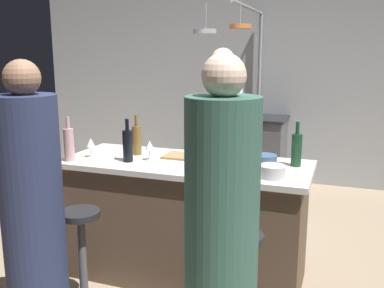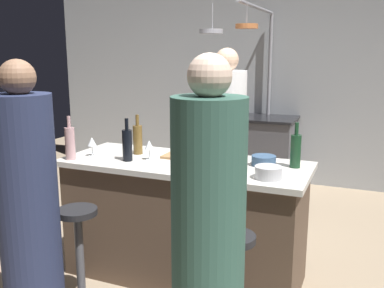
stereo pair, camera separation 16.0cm
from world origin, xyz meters
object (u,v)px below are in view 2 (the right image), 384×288
at_px(cutting_board, 185,156).
at_px(guest_right, 208,244).
at_px(pepper_mill, 243,149).
at_px(wine_bottle_green, 296,150).
at_px(wine_bottle_red, 215,146).
at_px(bar_stool_left, 80,252).
at_px(guest_left, 29,214).
at_px(mixing_bowl_steel, 268,172).
at_px(wine_bottle_amber, 138,139).
at_px(mixing_bowl_blue, 264,161).
at_px(stove_range, 262,152).
at_px(wine_glass_by_chef, 92,143).
at_px(mixing_bowl_ceramic, 229,167).
at_px(wine_bottle_dark, 127,144).
at_px(wine_bottle_rose, 70,143).
at_px(bar_stool_right, 232,285).
at_px(wine_glass_near_right_guest, 149,146).
at_px(chef, 225,151).

bearing_deg(cutting_board, guest_right, -61.49).
height_order(pepper_mill, wine_bottle_green, wine_bottle_green).
bearing_deg(wine_bottle_red, bar_stool_left, -135.59).
relative_size(guest_left, mixing_bowl_steel, 9.62).
distance_m(wine_bottle_amber, mixing_bowl_steel, 1.13).
bearing_deg(wine_bottle_amber, wine_bottle_green, 2.93).
xyz_separation_m(guest_right, mixing_bowl_blue, (0.01, 1.08, 0.16)).
bearing_deg(stove_range, pepper_mill, -80.05).
bearing_deg(guest_left, wine_bottle_amber, 83.00).
distance_m(wine_glass_by_chef, mixing_bowl_ceramic, 1.10).
bearing_deg(mixing_bowl_ceramic, guest_left, -138.64).
height_order(guest_right, wine_glass_by_chef, guest_right).
distance_m(bar_stool_left, guest_left, 0.52).
distance_m(guest_left, wine_bottle_dark, 0.89).
bearing_deg(wine_bottle_rose, guest_left, -71.09).
bearing_deg(bar_stool_right, wine_bottle_red, 117.13).
distance_m(bar_stool_right, mixing_bowl_blue, 0.92).
height_order(bar_stool_left, guest_left, guest_left).
distance_m(bar_stool_left, mixing_bowl_steel, 1.35).
xyz_separation_m(wine_bottle_dark, wine_glass_near_right_guest, (0.13, 0.09, -0.02)).
bearing_deg(wine_bottle_rose, guest_right, -27.74).
height_order(cutting_board, wine_bottle_red, wine_bottle_red).
xyz_separation_m(stove_range, wine_bottle_rose, (-0.80, -2.72, 0.58)).
height_order(wine_bottle_rose, wine_glass_by_chef, wine_bottle_rose).
xyz_separation_m(stove_range, bar_stool_right, (0.57, -3.07, -0.07)).
distance_m(wine_glass_near_right_guest, wine_glass_by_chef, 0.46).
relative_size(guest_right, wine_glass_by_chef, 11.47).
bearing_deg(wine_bottle_red, wine_bottle_dark, -161.08).
bearing_deg(bar_stool_right, chef, 109.85).
height_order(bar_stool_left, wine_bottle_dark, wine_bottle_dark).
xyz_separation_m(cutting_board, mixing_bowl_steel, (0.70, -0.31, 0.03)).
xyz_separation_m(chef, bar_stool_right, (0.54, -1.50, -0.42)).
xyz_separation_m(pepper_mill, wine_glass_near_right_guest, (-0.67, -0.16, 0.00)).
bearing_deg(wine_glass_near_right_guest, bar_stool_right, -34.64).
height_order(stove_range, wine_glass_by_chef, wine_glass_by_chef).
height_order(guest_left, wine_bottle_amber, guest_left).
height_order(chef, wine_bottle_amber, chef).
bearing_deg(guest_right, pepper_mill, 97.55).
distance_m(pepper_mill, mixing_bowl_ceramic, 0.26).
bearing_deg(mixing_bowl_ceramic, mixing_bowl_steel, -11.89).
distance_m(guest_right, pepper_mill, 1.12).
bearing_deg(cutting_board, wine_glass_near_right_guest, -142.56).
relative_size(chef, wine_glass_by_chef, 11.75).
bearing_deg(stove_range, mixing_bowl_ceramic, -81.48).
relative_size(guest_right, wine_bottle_green, 5.36).
bearing_deg(wine_bottle_red, pepper_mill, 13.18).
distance_m(stove_range, bar_stool_right, 3.12).
height_order(wine_bottle_red, mixing_bowl_blue, wine_bottle_red).
bearing_deg(wine_bottle_rose, cutting_board, 26.72).
bearing_deg(wine_bottle_amber, chef, 60.67).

